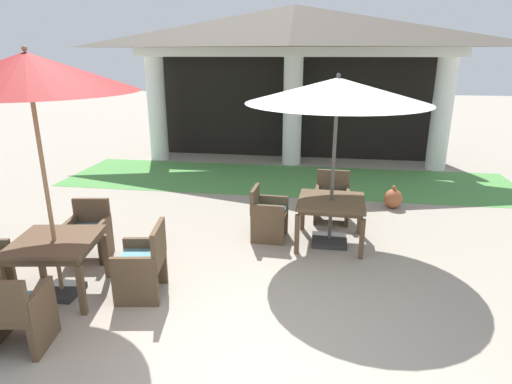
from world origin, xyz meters
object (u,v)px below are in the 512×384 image
patio_table_near_foreground (331,205)px  terracotta_urn (393,198)px  patio_chair_near_foreground_west (268,215)px  patio_chair_mid_left_north (89,232)px  patio_umbrella_mid_left (28,74)px  patio_chair_mid_left_south (13,313)px  patio_chair_mid_left_east (143,263)px  patio_table_mid_left (55,247)px  patio_chair_near_foreground_north (332,199)px  patio_umbrella_near_foreground (338,92)px

patio_table_near_foreground → terracotta_urn: (1.24, 1.85, -0.44)m
patio_chair_near_foreground_west → patio_chair_mid_left_north: (-2.51, -1.09, -0.02)m
patio_table_near_foreground → patio_umbrella_mid_left: bearing=-148.1°
patio_umbrella_mid_left → patio_chair_mid_left_south: (0.17, -1.03, -2.27)m
patio_umbrella_mid_left → patio_chair_mid_left_east: 2.50m
terracotta_urn → patio_chair_mid_left_north: bearing=-148.6°
patio_chair_near_foreground_west → patio_chair_mid_left_south: size_ratio=0.96×
terracotta_urn → patio_table_near_foreground: bearing=-123.9°
patio_table_mid_left → patio_umbrella_mid_left: 2.04m
patio_table_near_foreground → patio_chair_near_foreground_west: patio_chair_near_foreground_west is taller
patio_umbrella_mid_left → patio_chair_mid_left_east: bearing=9.2°
patio_chair_near_foreground_north → patio_chair_mid_left_south: (-3.22, -4.13, 0.02)m
patio_table_mid_left → patio_chair_mid_left_north: bearing=99.2°
patio_umbrella_mid_left → patio_chair_mid_left_east: patio_umbrella_mid_left is taller
patio_chair_near_foreground_west → patio_umbrella_mid_left: (-2.34, -2.13, 2.28)m
patio_chair_near_foreground_north → patio_table_mid_left: (-3.39, -3.09, 0.25)m
patio_table_near_foreground → patio_chair_near_foreground_north: patio_chair_near_foreground_north is taller
patio_chair_near_foreground_north → patio_chair_mid_left_south: size_ratio=0.99×
patio_chair_mid_left_south → patio_table_near_foreground: bearing=35.3°
patio_chair_near_foreground_north → terracotta_urn: (1.20, 0.84, -0.21)m
patio_umbrella_near_foreground → patio_chair_mid_left_south: 4.86m
patio_umbrella_near_foreground → patio_chair_near_foreground_west: bearing=177.7°
patio_umbrella_mid_left → patio_chair_mid_left_south: bearing=-80.8°
patio_chair_near_foreground_west → terracotta_urn: 2.89m
patio_umbrella_mid_left → terracotta_urn: 6.54m
patio_table_near_foreground → patio_chair_near_foreground_west: (-1.00, 0.04, -0.23)m
patio_table_mid_left → patio_umbrella_mid_left: size_ratio=0.37×
patio_chair_near_foreground_north → patio_chair_near_foreground_west: (-1.04, -0.97, 0.01)m
patio_chair_mid_left_north → patio_table_mid_left: bearing=90.0°
patio_table_near_foreground → patio_umbrella_mid_left: (-3.35, -2.08, 2.05)m
patio_chair_near_foreground_north → patio_chair_near_foreground_west: size_ratio=1.03×
patio_chair_near_foreground_west → patio_chair_mid_left_south: 3.84m
patio_chair_mid_left_east → patio_chair_mid_left_south: bearing=134.9°
patio_table_near_foreground → patio_chair_mid_left_north: patio_chair_mid_left_north is taller
patio_umbrella_near_foreground → patio_chair_mid_left_east: size_ratio=2.89×
patio_chair_near_foreground_west → patio_table_mid_left: (-2.34, -2.13, 0.24)m
patio_chair_mid_left_east → patio_chair_mid_left_north: 1.49m
patio_chair_mid_left_south → patio_table_mid_left: bearing=90.0°
patio_umbrella_near_foreground → patio_chair_mid_left_east: (-2.31, -1.92, -1.95)m
patio_umbrella_mid_left → patio_chair_mid_left_north: patio_umbrella_mid_left is taller
patio_umbrella_near_foreground → patio_chair_mid_left_north: (-3.51, -1.05, -1.98)m
patio_table_near_foreground → patio_chair_mid_left_east: bearing=-140.3°
patio_table_mid_left → patio_chair_mid_left_south: size_ratio=1.23×
patio_table_mid_left → terracotta_urn: bearing=40.6°
patio_chair_near_foreground_north → terracotta_urn: patio_chair_near_foreground_north is taller
patio_table_mid_left → patio_chair_mid_left_north: 1.08m
patio_chair_near_foreground_north → patio_chair_mid_left_east: patio_chair_mid_left_east is taller
patio_chair_mid_left_east → patio_chair_mid_left_south: patio_chair_mid_left_east is taller
patio_chair_near_foreground_north → patio_table_mid_left: 4.59m
patio_table_mid_left → patio_table_near_foreground: bearing=31.9°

